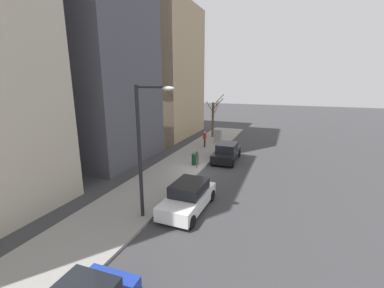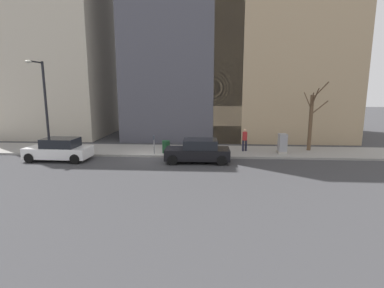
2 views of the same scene
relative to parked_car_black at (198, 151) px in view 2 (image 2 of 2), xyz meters
The scene contains 12 objects.
ground_plane 3.57m from the parked_car_black, 71.21° to the left, with size 120.00×120.00×0.00m, color #38383A.
sidewalk 4.60m from the parked_car_black, 46.61° to the left, with size 4.00×36.00×0.15m, color gray.
parked_car_black is the anchor object (origin of this frame).
parked_car_white 9.37m from the parked_car_black, 90.94° to the left, with size 2.00×4.24×1.52m.
parking_meter 3.60m from the parked_car_black, 64.04° to the left, with size 0.14×0.10×1.35m.
utility_box 6.45m from the parked_car_black, 67.92° to the right, with size 0.83×0.61×1.43m.
streetlamp 11.61m from the parked_car_black, 82.74° to the left, with size 1.97×0.32×6.50m.
bare_tree 9.23m from the parked_car_black, 66.00° to the right, with size 1.99×1.48×5.12m.
trash_bin 3.17m from the parked_car_black, 50.34° to the left, with size 0.56×0.56×0.90m, color #14381E.
pedestrian_near_meter 4.58m from the parked_car_black, 47.07° to the right, with size 0.36×0.38×1.66m.
office_tower_left 16.44m from the parked_car_black, 29.37° to the right, with size 12.59×12.59×15.67m, color tan.
office_tower_right 22.67m from the parked_car_black, 51.70° to the left, with size 11.13×11.13×24.03m, color #BCB29E.
Camera 2 is at (-20.32, -4.21, 4.83)m, focal length 28.00 mm.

